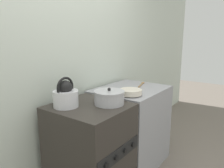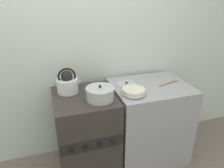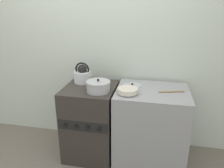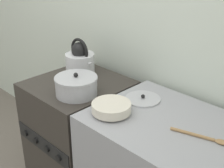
{
  "view_description": "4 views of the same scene",
  "coord_description": "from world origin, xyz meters",
  "views": [
    {
      "loc": [
        -1.32,
        -0.88,
        1.47
      ],
      "look_at": [
        0.34,
        0.32,
        1.02
      ],
      "focal_mm": 35.0,
      "sensor_mm": 36.0,
      "label": 1
    },
    {
      "loc": [
        -0.3,
        -1.54,
        1.85
      ],
      "look_at": [
        0.28,
        0.29,
        0.99
      ],
      "focal_mm": 35.0,
      "sensor_mm": 36.0,
      "label": 2
    },
    {
      "loc": [
        0.73,
        -1.95,
        1.8
      ],
      "look_at": [
        0.27,
        0.29,
        0.96
      ],
      "focal_mm": 35.0,
      "sensor_mm": 36.0,
      "label": 3
    },
    {
      "loc": [
        1.51,
        -0.87,
        1.78
      ],
      "look_at": [
        0.32,
        0.33,
        0.99
      ],
      "focal_mm": 50.0,
      "sensor_mm": 36.0,
      "label": 4
    }
  ],
  "objects": [
    {
      "name": "wall_back",
      "position": [
        0.0,
        0.73,
        1.25
      ],
      "size": [
        7.0,
        0.06,
        2.5
      ],
      "color": "silver",
      "rests_on": "ground_plane"
    },
    {
      "name": "stove",
      "position": [
        -0.0,
        0.31,
        0.45
      ],
      "size": [
        0.59,
        0.65,
        0.9
      ],
      "color": "#332D28",
      "rests_on": "ground_plane"
    },
    {
      "name": "kettle",
      "position": [
        -0.13,
        0.45,
        0.99
      ],
      "size": [
        0.26,
        0.21,
        0.25
      ],
      "color": "silver",
      "rests_on": "stove"
    },
    {
      "name": "cooking_pot",
      "position": [
        0.13,
        0.2,
        0.96
      ],
      "size": [
        0.26,
        0.26,
        0.15
      ],
      "color": "#B2B2B7",
      "rests_on": "stove"
    },
    {
      "name": "enamel_bowl",
      "position": [
        0.46,
        0.18,
        0.94
      ],
      "size": [
        0.22,
        0.22,
        0.06
      ],
      "color": "beige",
      "rests_on": "counter"
    },
    {
      "name": "loose_pot_lid",
      "position": [
        0.48,
        0.43,
        0.91
      ],
      "size": [
        0.21,
        0.21,
        0.03
      ],
      "color": "#B2B2B7",
      "rests_on": "counter"
    },
    {
      "name": "wooden_spoon",
      "position": [
        0.95,
        0.32,
        0.91
      ],
      "size": [
        0.28,
        0.11,
        0.02
      ],
      "color": "#A37A4C",
      "rests_on": "counter"
    }
  ]
}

